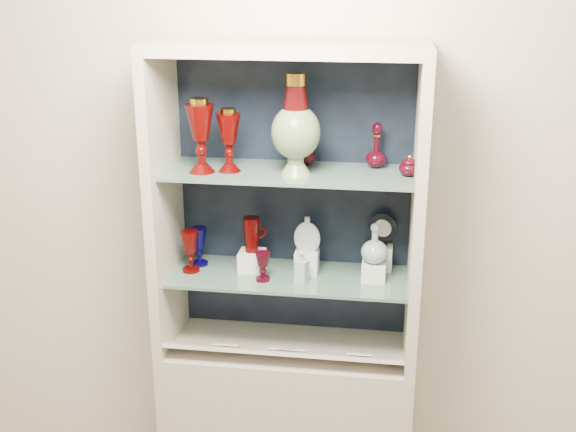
# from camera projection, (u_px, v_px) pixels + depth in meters

# --- Properties ---
(wall_back) EXTENTS (3.50, 0.02, 2.80)m
(wall_back) POSITION_uv_depth(u_px,v_px,m) (296.00, 175.00, 2.89)
(wall_back) COLOR beige
(wall_back) RESTS_ON ground
(cabinet_base) EXTENTS (1.00, 0.40, 0.75)m
(cabinet_base) POSITION_uv_depth(u_px,v_px,m) (288.00, 425.00, 3.02)
(cabinet_base) COLOR #BAB09D
(cabinet_base) RESTS_ON ground
(cabinet_back_panel) EXTENTS (0.98, 0.02, 1.15)m
(cabinet_back_panel) POSITION_uv_depth(u_px,v_px,m) (295.00, 195.00, 2.89)
(cabinet_back_panel) COLOR black
(cabinet_back_panel) RESTS_ON cabinet_base
(cabinet_side_left) EXTENTS (0.04, 0.40, 1.15)m
(cabinet_side_left) POSITION_uv_depth(u_px,v_px,m) (165.00, 204.00, 2.78)
(cabinet_side_left) COLOR #BAB09D
(cabinet_side_left) RESTS_ON cabinet_base
(cabinet_side_right) EXTENTS (0.04, 0.40, 1.15)m
(cabinet_side_right) POSITION_uv_depth(u_px,v_px,m) (417.00, 216.00, 2.65)
(cabinet_side_right) COLOR #BAB09D
(cabinet_side_right) RESTS_ON cabinet_base
(cabinet_top_cap) EXTENTS (1.00, 0.40, 0.04)m
(cabinet_top_cap) POSITION_uv_depth(u_px,v_px,m) (288.00, 48.00, 2.52)
(cabinet_top_cap) COLOR #BAB09D
(cabinet_top_cap) RESTS_ON cabinet_side_left
(shelf_lower) EXTENTS (0.92, 0.34, 0.01)m
(shelf_lower) POSITION_uv_depth(u_px,v_px,m) (289.00, 276.00, 2.82)
(shelf_lower) COLOR slate
(shelf_lower) RESTS_ON cabinet_side_left
(shelf_upper) EXTENTS (0.92, 0.34, 0.01)m
(shelf_upper) POSITION_uv_depth(u_px,v_px,m) (289.00, 173.00, 2.68)
(shelf_upper) COLOR slate
(shelf_upper) RESTS_ON cabinet_side_left
(label_ledge) EXTENTS (0.92, 0.17, 0.09)m
(label_ledge) POSITION_uv_depth(u_px,v_px,m) (284.00, 352.00, 2.78)
(label_ledge) COLOR #BAB09D
(label_ledge) RESTS_ON cabinet_base
(label_card_0) EXTENTS (0.10, 0.06, 0.03)m
(label_card_0) POSITION_uv_depth(u_px,v_px,m) (360.00, 354.00, 2.74)
(label_card_0) COLOR white
(label_card_0) RESTS_ON label_ledge
(label_card_1) EXTENTS (0.10, 0.06, 0.03)m
(label_card_1) POSITION_uv_depth(u_px,v_px,m) (226.00, 345.00, 2.81)
(label_card_1) COLOR white
(label_card_1) RESTS_ON label_ledge
(label_card_2) EXTENTS (0.10, 0.06, 0.03)m
(label_card_2) POSITION_uv_depth(u_px,v_px,m) (293.00, 350.00, 2.77)
(label_card_2) COLOR white
(label_card_2) RESTS_ON label_ledge
(label_card_3) EXTENTS (0.10, 0.06, 0.03)m
(label_card_3) POSITION_uv_depth(u_px,v_px,m) (281.00, 349.00, 2.78)
(label_card_3) COLOR white
(label_card_3) RESTS_ON label_ledge
(pedestal_lamp_left) EXTENTS (0.10, 0.10, 0.23)m
(pedestal_lamp_left) POSITION_uv_depth(u_px,v_px,m) (229.00, 140.00, 2.64)
(pedestal_lamp_left) COLOR #490503
(pedestal_lamp_left) RESTS_ON shelf_upper
(pedestal_lamp_right) EXTENTS (0.11, 0.11, 0.27)m
(pedestal_lamp_right) POSITION_uv_depth(u_px,v_px,m) (201.00, 136.00, 2.63)
(pedestal_lamp_right) COLOR #490503
(pedestal_lamp_right) RESTS_ON shelf_upper
(enamel_urn) EXTENTS (0.23, 0.23, 0.37)m
(enamel_urn) POSITION_uv_depth(u_px,v_px,m) (296.00, 125.00, 2.58)
(enamel_urn) COLOR #0D4125
(enamel_urn) RESTS_ON shelf_upper
(ruby_decanter_a) EXTENTS (0.09, 0.09, 0.21)m
(ruby_decanter_a) POSITION_uv_depth(u_px,v_px,m) (305.00, 139.00, 2.73)
(ruby_decanter_a) COLOR #3D0512
(ruby_decanter_a) RESTS_ON shelf_upper
(ruby_decanter_b) EXTENTS (0.10, 0.10, 0.18)m
(ruby_decanter_b) POSITION_uv_depth(u_px,v_px,m) (377.00, 144.00, 2.70)
(ruby_decanter_b) COLOR #3D0512
(ruby_decanter_b) RESTS_ON shelf_upper
(lidded_bowl) EXTENTS (0.08, 0.08, 0.08)m
(lidded_bowl) POSITION_uv_depth(u_px,v_px,m) (409.00, 165.00, 2.61)
(lidded_bowl) COLOR #3D0512
(lidded_bowl) RESTS_ON shelf_upper
(cobalt_goblet) EXTENTS (0.08, 0.08, 0.16)m
(cobalt_goblet) POSITION_uv_depth(u_px,v_px,m) (199.00, 246.00, 2.89)
(cobalt_goblet) COLOR #050045
(cobalt_goblet) RESTS_ON shelf_lower
(ruby_goblet_tall) EXTENTS (0.09, 0.09, 0.17)m
(ruby_goblet_tall) POSITION_uv_depth(u_px,v_px,m) (190.00, 251.00, 2.83)
(ruby_goblet_tall) COLOR #490503
(ruby_goblet_tall) RESTS_ON shelf_lower
(ruby_goblet_small) EXTENTS (0.07, 0.07, 0.11)m
(ruby_goblet_small) POSITION_uv_depth(u_px,v_px,m) (263.00, 266.00, 2.75)
(ruby_goblet_small) COLOR #3D0512
(ruby_goblet_small) RESTS_ON shelf_lower
(riser_ruby_pitcher) EXTENTS (0.10, 0.10, 0.08)m
(riser_ruby_pitcher) POSITION_uv_depth(u_px,v_px,m) (252.00, 261.00, 2.85)
(riser_ruby_pitcher) COLOR silver
(riser_ruby_pitcher) RESTS_ON shelf_lower
(ruby_pitcher) EXTENTS (0.12, 0.10, 0.14)m
(ruby_pitcher) POSITION_uv_depth(u_px,v_px,m) (252.00, 235.00, 2.81)
(ruby_pitcher) COLOR #490503
(ruby_pitcher) RESTS_ON riser_ruby_pitcher
(clear_square_bottle) EXTENTS (0.06, 0.06, 0.13)m
(clear_square_bottle) POSITION_uv_depth(u_px,v_px,m) (302.00, 267.00, 2.73)
(clear_square_bottle) COLOR #92A4AB
(clear_square_bottle) RESTS_ON shelf_lower
(riser_flat_flask) EXTENTS (0.09, 0.09, 0.09)m
(riser_flat_flask) POSITION_uv_depth(u_px,v_px,m) (307.00, 262.00, 2.83)
(riser_flat_flask) COLOR silver
(riser_flat_flask) RESTS_ON shelf_lower
(flat_flask) EXTENTS (0.11, 0.05, 0.15)m
(flat_flask) POSITION_uv_depth(u_px,v_px,m) (307.00, 233.00, 2.79)
(flat_flask) COLOR #B5BAC8
(flat_flask) RESTS_ON riser_flat_flask
(riser_clear_round_decanter) EXTENTS (0.09, 0.09, 0.07)m
(riser_clear_round_decanter) POSITION_uv_depth(u_px,v_px,m) (374.00, 271.00, 2.76)
(riser_clear_round_decanter) COLOR silver
(riser_clear_round_decanter) RESTS_ON shelf_lower
(clear_round_decanter) EXTENTS (0.11, 0.11, 0.15)m
(clear_round_decanter) POSITION_uv_depth(u_px,v_px,m) (375.00, 244.00, 2.73)
(clear_round_decanter) COLOR #92A4AB
(clear_round_decanter) RESTS_ON riser_clear_round_decanter
(riser_cameo_medallion) EXTENTS (0.08, 0.08, 0.10)m
(riser_cameo_medallion) POSITION_uv_depth(u_px,v_px,m) (382.00, 257.00, 2.86)
(riser_cameo_medallion) COLOR silver
(riser_cameo_medallion) RESTS_ON shelf_lower
(cameo_medallion) EXTENTS (0.12, 0.07, 0.14)m
(cameo_medallion) POSITION_uv_depth(u_px,v_px,m) (383.00, 229.00, 2.82)
(cameo_medallion) COLOR black
(cameo_medallion) RESTS_ON riser_cameo_medallion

